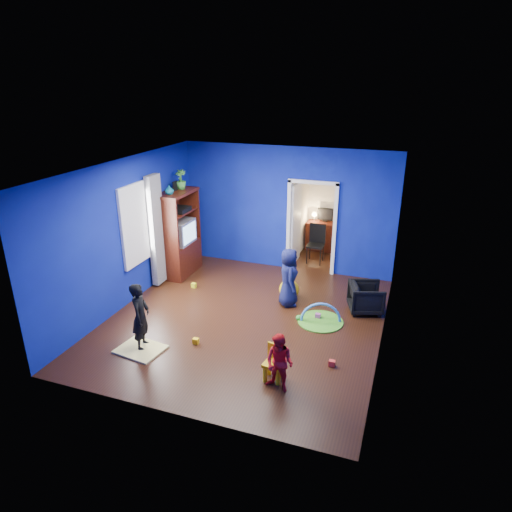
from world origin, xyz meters
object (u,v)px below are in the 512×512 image
(child_black, at_px, (141,316))
(kid_chair, at_px, (274,365))
(folding_chair, at_px, (315,245))
(play_mat, at_px, (320,321))
(child_navy, at_px, (289,277))
(tv_armoire, at_px, (179,233))
(hopper_ball, at_px, (289,290))
(study_desk, at_px, (323,236))
(armchair, at_px, (366,298))
(vase, at_px, (169,190))
(crt_tv, at_px, (181,232))
(toddler_red, at_px, (279,363))

(child_black, height_order, kid_chair, child_black)
(folding_chair, bearing_deg, kid_chair, -84.72)
(kid_chair, xyz_separation_m, play_mat, (0.31, 1.97, -0.24))
(child_navy, xyz_separation_m, folding_chair, (0.01, 2.40, -0.14))
(tv_armoire, relative_size, kid_chair, 3.92)
(child_black, xyz_separation_m, tv_armoire, (-0.91, 3.05, 0.39))
(hopper_ball, height_order, study_desk, study_desk)
(hopper_ball, xyz_separation_m, folding_chair, (0.06, 2.15, 0.25))
(armchair, height_order, vase, vase)
(crt_tv, bearing_deg, hopper_ball, -9.52)
(tv_armoire, xyz_separation_m, crt_tv, (0.04, 0.00, 0.04))
(tv_armoire, distance_m, folding_chair, 3.33)
(crt_tv, bearing_deg, kid_chair, -44.37)
(tv_armoire, relative_size, crt_tv, 2.80)
(armchair, relative_size, vase, 3.19)
(child_navy, height_order, tv_armoire, tv_armoire)
(armchair, distance_m, kid_chair, 2.89)
(child_navy, xyz_separation_m, crt_tv, (-2.77, 0.71, 0.42))
(armchair, height_order, folding_chair, folding_chair)
(hopper_ball, relative_size, play_mat, 0.49)
(hopper_ball, distance_m, folding_chair, 2.17)
(toddler_red, height_order, study_desk, toddler_red)
(folding_chair, bearing_deg, toddler_red, -83.25)
(armchair, relative_size, toddler_red, 0.70)
(toddler_red, distance_m, crt_tv, 4.80)
(kid_chair, distance_m, play_mat, 2.01)
(toddler_red, height_order, crt_tv, crt_tv)
(crt_tv, distance_m, play_mat, 3.87)
(armchair, distance_m, study_desk, 3.47)
(toddler_red, distance_m, kid_chair, 0.32)
(vase, distance_m, study_desk, 4.42)
(vase, distance_m, crt_tv, 1.08)
(vase, bearing_deg, child_navy, -8.22)
(armchair, bearing_deg, play_mat, 116.81)
(child_navy, distance_m, hopper_ball, 0.47)
(toddler_red, height_order, play_mat, toddler_red)
(child_navy, distance_m, tv_armoire, 2.92)
(crt_tv, height_order, study_desk, crt_tv)
(armchair, xyz_separation_m, crt_tv, (-4.28, 0.47, 0.73))
(play_mat, bearing_deg, kid_chair, -99.04)
(tv_armoire, distance_m, play_mat, 3.90)
(toddler_red, bearing_deg, hopper_ball, 115.20)
(child_navy, xyz_separation_m, study_desk, (0.01, 3.36, -0.23))
(crt_tv, bearing_deg, study_desk, 43.70)
(vase, distance_m, kid_chair, 4.70)
(study_desk, height_order, folding_chair, folding_chair)
(play_mat, bearing_deg, vase, 166.02)
(armchair, bearing_deg, tv_armoire, 66.27)
(hopper_ball, distance_m, play_mat, 1.12)
(kid_chair, relative_size, folding_chair, 0.54)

